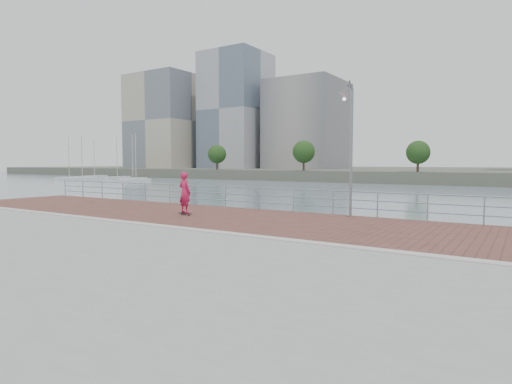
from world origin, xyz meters
The scene contains 10 objects.
water centered at (0.00, 0.00, -2.00)m, with size 400.00×400.00×0.00m, color slate.
seawall centered at (0.00, -5.00, -1.00)m, with size 40.00×24.00×2.00m, color gray.
brick_lane centered at (0.00, 3.60, 0.01)m, with size 40.00×6.80×0.02m, color brown.
curb centered at (0.00, 0.00, 0.03)m, with size 40.00×0.40×0.06m, color #B7B5AD.
far_shore centered at (0.00, 122.50, -0.75)m, with size 320.00×95.00×2.50m, color #4C5142.
guardrail centered at (0.00, 7.00, 0.69)m, with size 39.06×0.06×1.13m.
street_lamp centered at (2.04, 6.09, 3.98)m, with size 0.41×1.19×5.60m.
skateboard centered at (-4.54, 3.10, 0.09)m, with size 0.77×0.31×0.09m.
skateboarder centered at (-4.54, 3.10, 1.04)m, with size 0.68×0.45×1.87m, color #C51A4B.
marina centered at (-80.64, 57.92, -1.51)m, with size 30.75×17.80×10.81m.
Camera 1 is at (8.57, -11.41, 2.41)m, focal length 30.00 mm.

